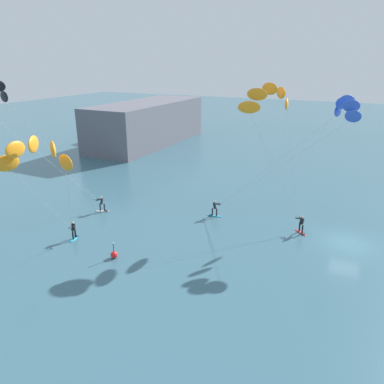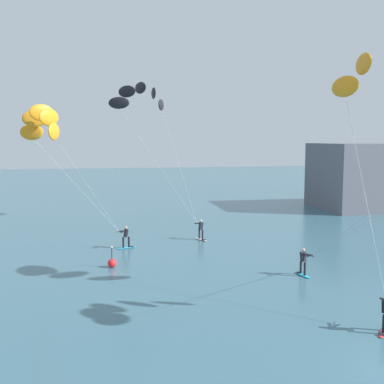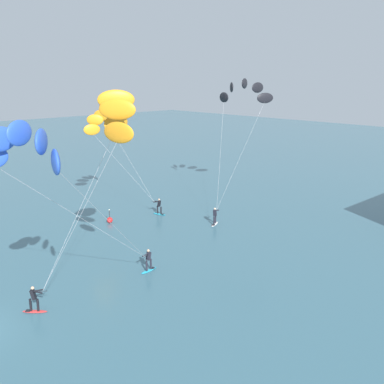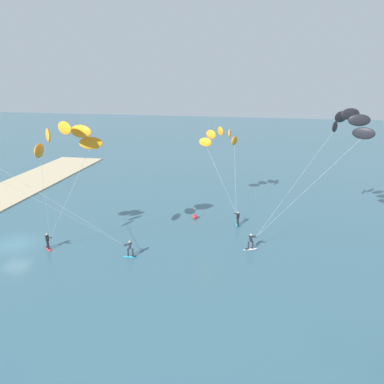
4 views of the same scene
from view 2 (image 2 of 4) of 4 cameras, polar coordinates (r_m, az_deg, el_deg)
name	(u,v)px [view 2 (image 2 of 4)]	position (r m, az deg, el deg)	size (l,w,h in m)	color
kitesurfer_mid_water	(46,128)	(32.73, -17.13, 7.32)	(7.96, 5.78, 10.45)	#23ADD1
kitesurfer_far_out	(142,100)	(45.78, -5.98, 10.90)	(7.57, 11.37, 13.54)	white
marker_buoy	(112,263)	(31.17, -9.59, -8.39)	(0.56, 0.56, 1.38)	red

